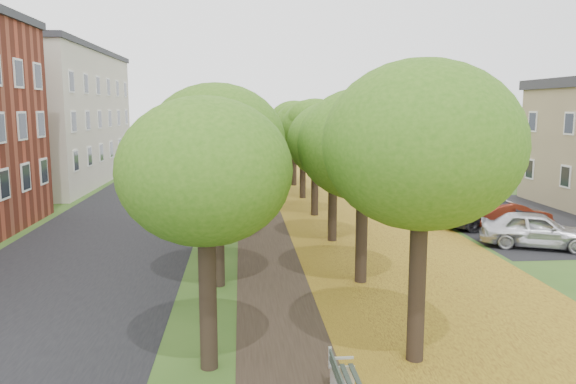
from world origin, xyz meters
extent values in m
plane|color=#2D4C19|center=(0.00, 0.00, 0.00)|extent=(120.00, 120.00, 0.00)
cube|color=black|center=(-7.50, 15.00, 0.00)|extent=(8.00, 70.00, 0.01)
cube|color=black|center=(0.00, 15.00, 0.00)|extent=(3.20, 70.00, 0.01)
cube|color=#AD8E1F|center=(5.00, 15.00, 0.01)|extent=(7.50, 70.00, 0.01)
cube|color=black|center=(13.50, 16.00, 0.00)|extent=(9.00, 16.00, 0.01)
cylinder|color=black|center=(-2.20, 0.00, 1.65)|extent=(0.40, 0.40, 3.30)
ellipsoid|color=#305E13|center=(-2.20, 0.00, 4.63)|extent=(4.11, 4.11, 3.49)
cylinder|color=black|center=(-2.20, 6.00, 1.65)|extent=(0.40, 0.40, 3.30)
ellipsoid|color=#305E13|center=(-2.20, 6.00, 4.63)|extent=(4.11, 4.11, 3.49)
cylinder|color=black|center=(-2.20, 12.00, 1.65)|extent=(0.40, 0.40, 3.30)
ellipsoid|color=#305E13|center=(-2.20, 12.00, 4.63)|extent=(4.11, 4.11, 3.49)
cylinder|color=black|center=(-2.20, 18.00, 1.65)|extent=(0.40, 0.40, 3.30)
ellipsoid|color=#305E13|center=(-2.20, 18.00, 4.63)|extent=(4.11, 4.11, 3.49)
cylinder|color=black|center=(-2.20, 24.00, 1.65)|extent=(0.40, 0.40, 3.30)
ellipsoid|color=#305E13|center=(-2.20, 24.00, 4.63)|extent=(4.11, 4.11, 3.49)
cylinder|color=black|center=(-2.20, 30.00, 1.65)|extent=(0.40, 0.40, 3.30)
ellipsoid|color=#305E13|center=(-2.20, 30.00, 4.63)|extent=(4.11, 4.11, 3.49)
cylinder|color=black|center=(2.60, 0.00, 1.65)|extent=(0.40, 0.40, 3.30)
ellipsoid|color=#305E13|center=(2.60, 0.00, 4.63)|extent=(4.11, 4.11, 3.49)
cylinder|color=black|center=(2.60, 6.00, 1.65)|extent=(0.40, 0.40, 3.30)
ellipsoid|color=#305E13|center=(2.60, 6.00, 4.63)|extent=(4.11, 4.11, 3.49)
cylinder|color=black|center=(2.60, 12.00, 1.65)|extent=(0.40, 0.40, 3.30)
ellipsoid|color=#305E13|center=(2.60, 12.00, 4.63)|extent=(4.11, 4.11, 3.49)
cylinder|color=black|center=(2.60, 18.00, 1.65)|extent=(0.40, 0.40, 3.30)
ellipsoid|color=#305E13|center=(2.60, 18.00, 4.63)|extent=(4.11, 4.11, 3.49)
cylinder|color=black|center=(2.60, 24.00, 1.65)|extent=(0.40, 0.40, 3.30)
ellipsoid|color=#305E13|center=(2.60, 24.00, 4.63)|extent=(4.11, 4.11, 3.49)
cylinder|color=black|center=(2.60, 30.00, 1.65)|extent=(0.40, 0.40, 3.30)
ellipsoid|color=#305E13|center=(2.60, 30.00, 4.63)|extent=(4.11, 4.11, 3.49)
cube|color=beige|center=(-17.00, 33.00, 5.00)|extent=(10.00, 20.00, 10.00)
cube|color=#2D2D33|center=(-17.00, 33.00, 10.20)|extent=(10.30, 20.30, 0.40)
cube|color=#27302A|center=(0.40, -2.00, 0.75)|extent=(0.05, 1.87, 0.27)
cube|color=silver|center=(0.67, -1.15, 0.23)|extent=(0.52, 0.07, 0.47)
cube|color=silver|center=(0.67, -1.15, 0.66)|extent=(0.47, 0.07, 0.04)
imported|color=silver|center=(11.00, 10.07, 0.77)|extent=(4.86, 3.38, 1.54)
imported|color=maroon|center=(11.67, 13.74, 0.67)|extent=(4.22, 2.09, 1.33)
imported|color=#36363B|center=(11.00, 13.87, 0.76)|extent=(5.28, 2.24, 1.52)
imported|color=silver|center=(11.00, 16.75, 0.74)|extent=(5.40, 2.68, 1.47)
camera|label=1|loc=(-1.42, -12.19, 5.89)|focal=35.00mm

